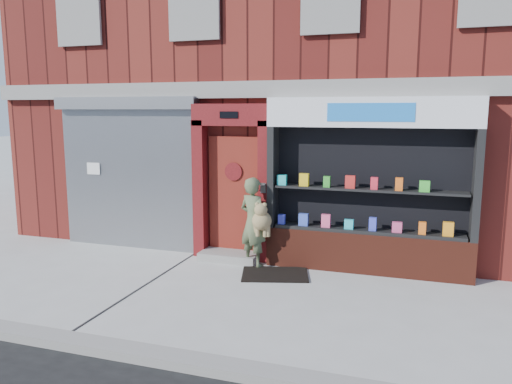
% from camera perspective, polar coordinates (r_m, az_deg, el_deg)
% --- Properties ---
extents(ground, '(80.00, 80.00, 0.00)m').
position_cam_1_polar(ground, '(7.73, -2.34, -11.79)').
color(ground, '#9E9E99').
rests_on(ground, ground).
extents(curb, '(60.00, 0.30, 0.12)m').
position_cam_1_polar(curb, '(5.91, -10.01, -18.23)').
color(curb, gray).
rests_on(curb, ground).
extents(building, '(12.00, 8.16, 8.00)m').
position_cam_1_polar(building, '(13.05, 7.06, 14.62)').
color(building, '#4E1512').
rests_on(building, ground).
extents(shutter_bay, '(3.10, 0.30, 3.04)m').
position_cam_1_polar(shutter_bay, '(10.34, -14.36, 3.14)').
color(shutter_bay, gray).
rests_on(shutter_bay, ground).
extents(red_door_bay, '(1.52, 0.58, 2.90)m').
position_cam_1_polar(red_door_bay, '(9.31, -2.73, 1.14)').
color(red_door_bay, '#4B0C0F').
rests_on(red_door_bay, ground).
extents(pharmacy_bay, '(3.50, 0.41, 3.00)m').
position_cam_1_polar(pharmacy_bay, '(8.71, 12.70, -0.21)').
color(pharmacy_bay, '#5F2316').
rests_on(pharmacy_bay, ground).
extents(woman, '(0.71, 0.60, 1.62)m').
position_cam_1_polar(woman, '(8.88, -0.17, -3.42)').
color(woman, '#515E3E').
rests_on(woman, ground).
extents(doormat, '(1.29, 1.06, 0.03)m').
position_cam_1_polar(doormat, '(8.63, 2.18, -9.38)').
color(doormat, black).
rests_on(doormat, ground).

